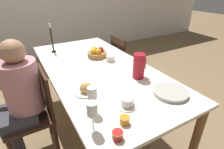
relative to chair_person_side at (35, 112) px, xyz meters
name	(u,v)px	position (x,y,z in m)	size (l,w,h in m)	color
ground_plane	(100,121)	(0.69, 0.08, -0.48)	(20.00, 20.00, 0.00)	#7F6647
dining_table	(98,74)	(0.69, 0.08, 0.19)	(1.01, 2.08, 0.76)	silver
chair_person_side	(35,112)	(0.00, 0.00, 0.00)	(0.42, 0.42, 0.88)	#331E14
chair_opposite	(125,62)	(1.39, 0.58, 0.00)	(0.42, 0.42, 0.88)	#331E14
person_seated	(20,95)	(-0.08, 0.00, 0.23)	(0.39, 0.41, 1.19)	#33333D
red_pitcher	(139,66)	(0.93, -0.33, 0.40)	(0.14, 0.11, 0.24)	#A31423
wine_glass_water	(92,94)	(0.35, -0.58, 0.42)	(0.06, 0.06, 0.20)	white
wine_glass_juice	(92,111)	(0.28, -0.74, 0.43)	(0.06, 0.06, 0.20)	white
teacup_near_person	(127,103)	(0.59, -0.64, 0.31)	(0.15, 0.15, 0.07)	silver
teacup_across	(110,59)	(0.89, 0.15, 0.31)	(0.15, 0.15, 0.07)	silver
serving_tray	(170,92)	(0.98, -0.69, 0.29)	(0.28, 0.28, 0.03)	#B7B2A8
bread_plate	(86,89)	(0.40, -0.33, 0.31)	(0.19, 0.19, 0.10)	silver
jam_jar_amber	(118,135)	(0.37, -0.87, 0.31)	(0.07, 0.07, 0.05)	#A81E1E
jam_jar_red	(125,120)	(0.47, -0.78, 0.31)	(0.07, 0.07, 0.05)	#C67A1E
fruit_bowl	(97,53)	(0.82, 0.34, 0.33)	(0.23, 0.23, 0.12)	#9E6B3D
candlestick_tall	(52,41)	(0.40, 0.78, 0.43)	(0.06, 0.06, 0.37)	black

